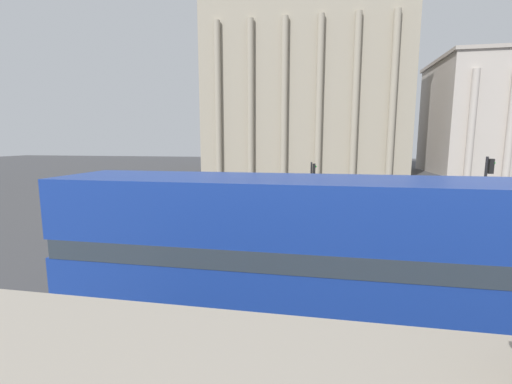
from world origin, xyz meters
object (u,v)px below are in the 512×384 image
at_px(plaza_building_left, 304,90).
at_px(car_maroon, 312,220).
at_px(pedestrian_red, 414,221).
at_px(traffic_light_mid, 486,188).
at_px(pedestrian_yellow, 352,194).
at_px(double_decker_bus, 283,253).
at_px(traffic_light_far, 312,179).

height_order(plaza_building_left, car_maroon, plaza_building_left).
bearing_deg(plaza_building_left, pedestrian_red, -79.44).
bearing_deg(traffic_light_mid, pedestrian_yellow, 123.01).
relative_size(plaza_building_left, car_maroon, 7.21).
height_order(double_decker_bus, pedestrian_yellow, double_decker_bus).
bearing_deg(plaza_building_left, car_maroon, -86.60).
xyz_separation_m(double_decker_bus, car_maroon, (0.48, 10.53, -1.57)).
bearing_deg(traffic_light_mid, pedestrian_red, -177.52).
xyz_separation_m(double_decker_bus, traffic_light_far, (0.36, 16.28, -0.00)).
relative_size(traffic_light_mid, car_maroon, 1.00).
bearing_deg(pedestrian_red, double_decker_bus, -41.46).
distance_m(traffic_light_mid, car_maroon, 8.39).
bearing_deg(pedestrian_yellow, traffic_light_far, -76.88).
bearing_deg(double_decker_bus, pedestrian_red, 60.79).
xyz_separation_m(double_decker_bus, pedestrian_red, (5.47, 9.76, -1.24)).
bearing_deg(double_decker_bus, plaza_building_left, 92.13).
relative_size(plaza_building_left, traffic_light_mid, 7.21).
relative_size(traffic_light_mid, traffic_light_far, 1.21).
height_order(pedestrian_yellow, pedestrian_red, pedestrian_red).
bearing_deg(pedestrian_yellow, traffic_light_mid, 14.10).
relative_size(traffic_light_far, pedestrian_yellow, 1.97).
distance_m(plaza_building_left, pedestrian_yellow, 33.16).
height_order(plaza_building_left, pedestrian_yellow, plaza_building_left).
relative_size(car_maroon, pedestrian_yellow, 2.40).
distance_m(double_decker_bus, traffic_light_mid, 13.12).
distance_m(plaza_building_left, traffic_light_far, 34.13).
bearing_deg(double_decker_bus, pedestrian_yellow, 79.79).
distance_m(double_decker_bus, car_maroon, 10.65).
xyz_separation_m(plaza_building_left, traffic_light_mid, (10.38, -38.76, -10.13)).
distance_m(car_maroon, pedestrian_yellow, 8.08).
distance_m(traffic_light_mid, traffic_light_far, 10.43).
bearing_deg(traffic_light_mid, traffic_light_far, 142.24).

